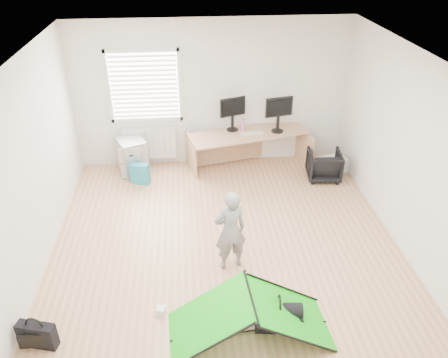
{
  "coord_description": "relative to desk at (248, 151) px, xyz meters",
  "views": [
    {
      "loc": [
        -0.49,
        -4.84,
        4.1
      ],
      "look_at": [
        0.0,
        0.4,
        0.95
      ],
      "focal_mm": 35.0,
      "sensor_mm": 36.0,
      "label": 1
    }
  ],
  "objects": [
    {
      "name": "ground",
      "position": [
        -0.64,
        -2.35,
        -0.37
      ],
      "size": [
        5.5,
        5.5,
        0.0
      ],
      "primitive_type": "plane",
      "color": "tan",
      "rests_on": "ground"
    },
    {
      "name": "back_wall",
      "position": [
        -0.64,
        0.4,
        0.98
      ],
      "size": [
        5.0,
        0.02,
        2.7
      ],
      "primitive_type": "cube",
      "color": "silver",
      "rests_on": "ground"
    },
    {
      "name": "window",
      "position": [
        -1.84,
        0.36,
        1.18
      ],
      "size": [
        1.2,
        0.06,
        1.2
      ],
      "primitive_type": "cube",
      "color": "silver",
      "rests_on": "back_wall"
    },
    {
      "name": "radiator",
      "position": [
        -1.84,
        0.32,
        0.08
      ],
      "size": [
        1.0,
        0.12,
        0.6
      ],
      "primitive_type": "cube",
      "color": "silver",
      "rests_on": "back_wall"
    },
    {
      "name": "desk",
      "position": [
        0.0,
        0.0,
        0.0
      ],
      "size": [
        2.28,
        1.18,
        0.74
      ],
      "primitive_type": "cube",
      "rotation": [
        0.0,
        0.0,
        0.24
      ],
      "color": "tan",
      "rests_on": "ground"
    },
    {
      "name": "filing_cabinet",
      "position": [
        -2.16,
        0.06,
        -0.03
      ],
      "size": [
        0.63,
        0.7,
        0.67
      ],
      "primitive_type": "cube",
      "rotation": [
        0.0,
        0.0,
        0.42
      ],
      "color": "#9B9DA0",
      "rests_on": "ground"
    },
    {
      "name": "monitor_left",
      "position": [
        -0.29,
        0.13,
        0.6
      ],
      "size": [
        0.49,
        0.26,
        0.47
      ],
      "primitive_type": "cube",
      "rotation": [
        0.0,
        0.0,
        0.34
      ],
      "color": "black",
      "rests_on": "desk"
    },
    {
      "name": "monitor_right",
      "position": [
        0.52,
        -0.0,
        0.61
      ],
      "size": [
        0.52,
        0.21,
        0.49
      ],
      "primitive_type": "cube",
      "rotation": [
        0.0,
        0.0,
        0.21
      ],
      "color": "black",
      "rests_on": "desk"
    },
    {
      "name": "keyboard",
      "position": [
        0.04,
        -0.05,
        0.38
      ],
      "size": [
        0.44,
        0.19,
        0.02
      ],
      "primitive_type": "cube",
      "rotation": [
        0.0,
        0.0,
        0.12
      ],
      "color": "beige",
      "rests_on": "desk"
    },
    {
      "name": "thermos",
      "position": [
        -0.12,
        0.01,
        0.5
      ],
      "size": [
        0.09,
        0.09,
        0.27
      ],
      "primitive_type": "cylinder",
      "rotation": [
        0.0,
        0.0,
        0.32
      ],
      "color": "#B26482",
      "rests_on": "desk"
    },
    {
      "name": "office_chair",
      "position": [
        1.31,
        -0.5,
        -0.1
      ],
      "size": [
        0.63,
        0.65,
        0.54
      ],
      "primitive_type": "imported",
      "rotation": [
        0.0,
        0.0,
        3.03
      ],
      "color": "black",
      "rests_on": "ground"
    },
    {
      "name": "person",
      "position": [
        -0.63,
        -2.68,
        0.23
      ],
      "size": [
        0.49,
        0.38,
        1.19
      ],
      "primitive_type": "imported",
      "rotation": [
        0.0,
        0.0,
        3.38
      ],
      "color": "gray",
      "rests_on": "ground"
    },
    {
      "name": "kite",
      "position": [
        -0.52,
        -3.83,
        -0.09
      ],
      "size": [
        1.88,
        0.91,
        0.57
      ],
      "primitive_type": null,
      "rotation": [
        0.0,
        0.0,
        0.06
      ],
      "color": "#12B711",
      "rests_on": "ground"
    },
    {
      "name": "storage_crate",
      "position": [
        1.57,
        -0.27,
        -0.24
      ],
      "size": [
        0.56,
        0.47,
        0.27
      ],
      "primitive_type": "cube",
      "rotation": [
        0.0,
        0.0,
        0.31
      ],
      "color": "silver",
      "rests_on": "ground"
    },
    {
      "name": "tote_bag",
      "position": [
        -2.0,
        -0.37,
        -0.18
      ],
      "size": [
        0.35,
        0.23,
        0.38
      ],
      "primitive_type": "cube",
      "rotation": [
        0.0,
        0.0,
        -0.29
      ],
      "color": "teal",
      "rests_on": "ground"
    },
    {
      "name": "laptop_bag",
      "position": [
        -2.88,
        -3.78,
        -0.21
      ],
      "size": [
        0.44,
        0.23,
        0.32
      ],
      "primitive_type": "cube",
      "rotation": [
        0.0,
        0.0,
        -0.26
      ],
      "color": "black",
      "rests_on": "ground"
    },
    {
      "name": "white_box",
      "position": [
        -1.54,
        -3.46,
        -0.32
      ],
      "size": [
        0.11,
        0.11,
        0.1
      ],
      "primitive_type": "cube",
      "rotation": [
        0.0,
        0.0,
        -0.14
      ],
      "color": "silver",
      "rests_on": "ground"
    },
    {
      "name": "duffel_bag",
      "position": [
        -0.18,
        -3.76,
        -0.25
      ],
      "size": [
        0.57,
        0.34,
        0.23
      ],
      "primitive_type": "cube",
      "rotation": [
        0.0,
        0.0,
        -0.13
      ],
      "color": "black",
      "rests_on": "ground"
    }
  ]
}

